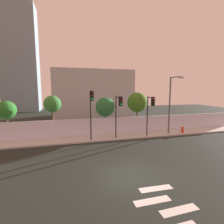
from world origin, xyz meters
TOP-DOWN VIEW (x-y plane):
  - ground_plane at (0.00, 0.00)m, footprint 80.00×80.00m
  - sidewalk at (0.00, 8.20)m, footprint 36.00×2.40m
  - perimeter_wall at (0.00, 9.49)m, footprint 36.00×0.18m
  - crosswalk_marking at (0.44, -3.67)m, footprint 3.10×4.75m
  - traffic_light_left at (1.40, 6.83)m, footprint 0.35×1.55m
  - traffic_light_center at (-1.26, 7.00)m, footprint 0.34×1.29m
  - traffic_light_right at (4.89, 6.88)m, footprint 0.34×1.45m
  - street_lamp_curbside at (7.74, 7.52)m, footprint 0.63×1.75m
  - fire_hydrant at (9.36, 7.44)m, footprint 0.44×0.26m
  - roadside_tree_leftmost at (-9.58, 10.54)m, footprint 1.93×1.93m
  - roadside_tree_midleft at (-5.06, 10.54)m, footprint 1.87×1.87m
  - roadside_tree_midright at (0.87, 10.54)m, footprint 2.30×2.30m
  - roadside_tree_rightmost at (4.96, 10.54)m, footprint 2.48×2.48m
  - low_building_distant at (1.37, 23.49)m, footprint 14.71×6.00m
  - tower_on_skyline at (-13.85, 35.49)m, footprint 7.77×5.00m

SIDE VIEW (x-z plane):
  - ground_plane at x=0.00m, z-range 0.00..0.00m
  - crosswalk_marking at x=0.44m, z-range 0.00..0.01m
  - sidewalk at x=0.00m, z-range 0.00..0.15m
  - fire_hydrant at x=9.36m, z-range 0.18..0.95m
  - perimeter_wall at x=0.00m, z-range 0.15..1.95m
  - roadside_tree_leftmost at x=-9.58m, z-range 1.02..5.03m
  - roadside_tree_midright at x=0.87m, z-range 0.96..5.22m
  - traffic_light_right at x=4.89m, z-range 1.15..5.44m
  - traffic_light_left at x=1.40m, z-range 1.17..5.53m
  - roadside_tree_midleft at x=-5.06m, z-range 1.28..5.80m
  - roadside_tree_rightmost at x=4.96m, z-range 1.15..5.97m
  - traffic_light_center at x=-1.26m, z-range 1.26..6.14m
  - street_lamp_curbside at x=7.74m, z-range 0.73..7.10m
  - low_building_distant at x=1.37m, z-range 0.00..8.74m
  - tower_on_skyline at x=-13.85m, z-range 0.00..24.05m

